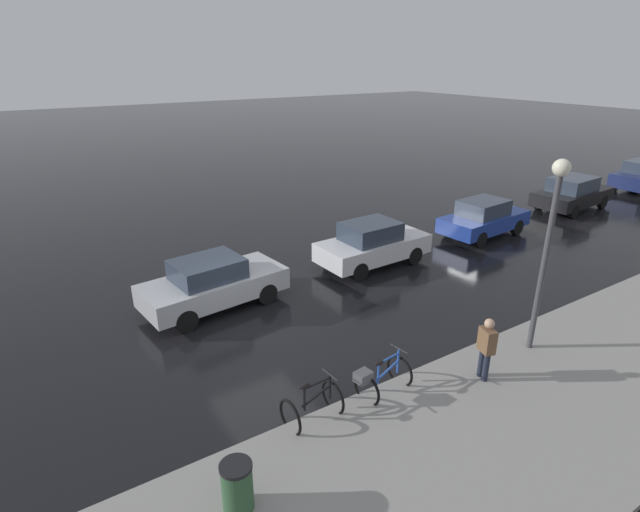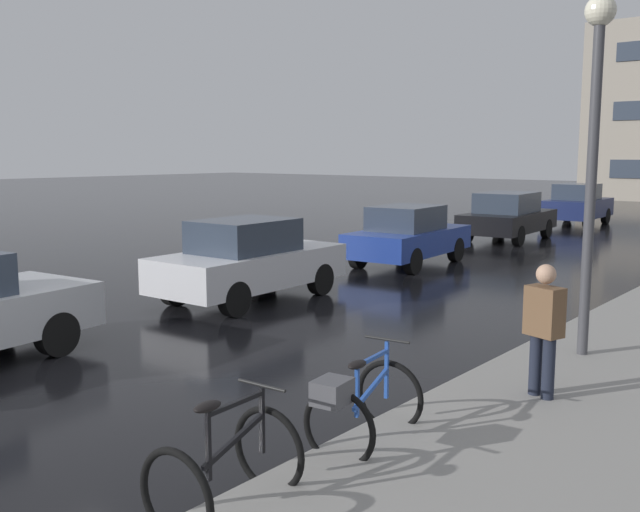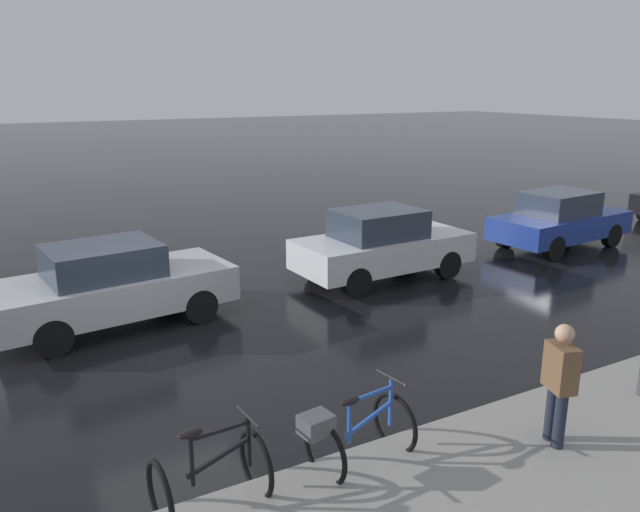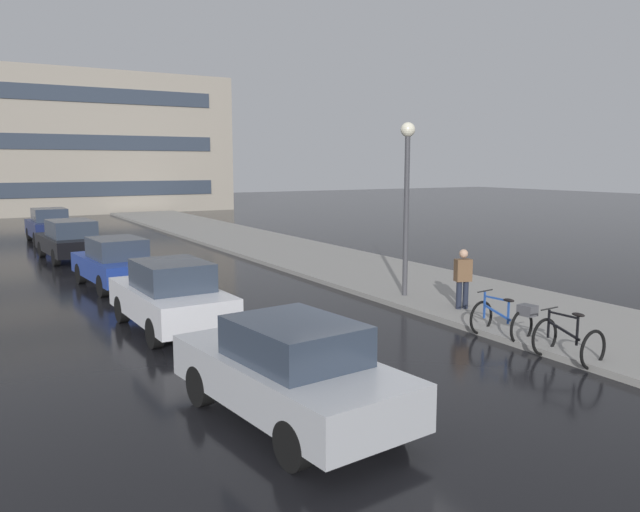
{
  "view_description": "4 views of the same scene",
  "coord_description": "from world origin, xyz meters",
  "px_view_note": "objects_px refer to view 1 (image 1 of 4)",
  "views": [
    {
      "loc": [
        10.63,
        -4.93,
        6.93
      ],
      "look_at": [
        -0.13,
        1.97,
        1.76
      ],
      "focal_mm": 28.0,
      "sensor_mm": 36.0,
      "label": 1
    },
    {
      "loc": [
        7.63,
        -4.3,
        2.86
      ],
      "look_at": [
        0.18,
        4.82,
        1.15
      ],
      "focal_mm": 40.0,
      "sensor_mm": 36.0,
      "label": 2
    },
    {
      "loc": [
        9.08,
        -2.37,
        4.27
      ],
      "look_at": [
        -0.66,
        3.03,
        1.19
      ],
      "focal_mm": 35.0,
      "sensor_mm": 36.0,
      "label": 3
    },
    {
      "loc": [
        -6.1,
        -8.23,
        3.74
      ],
      "look_at": [
        0.97,
        4.0,
        1.66
      ],
      "focal_mm": 35.0,
      "sensor_mm": 36.0,
      "label": 4
    }
  ],
  "objects_px": {
    "bicycle_second": "(379,378)",
    "car_blue": "(484,218)",
    "car_black": "(572,193)",
    "trash_bin": "(238,490)",
    "pedestrian": "(486,348)",
    "streetlamp": "(550,230)",
    "bicycle_nearest": "(312,405)",
    "car_silver": "(213,283)",
    "car_white": "(372,244)"
  },
  "relations": [
    {
      "from": "car_white",
      "to": "pedestrian",
      "type": "height_order",
      "value": "pedestrian"
    },
    {
      "from": "bicycle_second",
      "to": "car_silver",
      "type": "relative_size",
      "value": 0.33
    },
    {
      "from": "bicycle_nearest",
      "to": "car_blue",
      "type": "distance_m",
      "value": 13.17
    },
    {
      "from": "car_black",
      "to": "car_blue",
      "type": "bearing_deg",
      "value": -87.24
    },
    {
      "from": "car_black",
      "to": "streetlamp",
      "type": "bearing_deg",
      "value": -61.36
    },
    {
      "from": "trash_bin",
      "to": "car_blue",
      "type": "bearing_deg",
      "value": 116.6
    },
    {
      "from": "bicycle_nearest",
      "to": "car_blue",
      "type": "bearing_deg",
      "value": 116.09
    },
    {
      "from": "pedestrian",
      "to": "car_white",
      "type": "bearing_deg",
      "value": 162.24
    },
    {
      "from": "car_silver",
      "to": "streetlamp",
      "type": "relative_size",
      "value": 0.89
    },
    {
      "from": "car_blue",
      "to": "car_silver",
      "type": "bearing_deg",
      "value": -90.14
    },
    {
      "from": "bicycle_second",
      "to": "car_blue",
      "type": "height_order",
      "value": "car_blue"
    },
    {
      "from": "car_silver",
      "to": "car_blue",
      "type": "bearing_deg",
      "value": 89.86
    },
    {
      "from": "car_black",
      "to": "streetlamp",
      "type": "height_order",
      "value": "streetlamp"
    },
    {
      "from": "bicycle_second",
      "to": "car_blue",
      "type": "distance_m",
      "value": 11.77
    },
    {
      "from": "car_white",
      "to": "streetlamp",
      "type": "distance_m",
      "value": 6.98
    },
    {
      "from": "car_white",
      "to": "streetlamp",
      "type": "bearing_deg",
      "value": -1.27
    },
    {
      "from": "bicycle_nearest",
      "to": "car_white",
      "type": "height_order",
      "value": "car_white"
    },
    {
      "from": "car_silver",
      "to": "bicycle_nearest",
      "type": "bearing_deg",
      "value": -2.05
    },
    {
      "from": "pedestrian",
      "to": "streetlamp",
      "type": "relative_size",
      "value": 0.34
    },
    {
      "from": "car_silver",
      "to": "car_black",
      "type": "xyz_separation_m",
      "value": [
        -0.29,
        18.25,
        0.03
      ]
    },
    {
      "from": "car_black",
      "to": "trash_bin",
      "type": "relative_size",
      "value": 4.38
    },
    {
      "from": "car_blue",
      "to": "car_black",
      "type": "bearing_deg",
      "value": 92.76
    },
    {
      "from": "bicycle_nearest",
      "to": "car_black",
      "type": "bearing_deg",
      "value": 108.31
    },
    {
      "from": "car_white",
      "to": "car_black",
      "type": "bearing_deg",
      "value": 91.38
    },
    {
      "from": "bicycle_nearest",
      "to": "streetlamp",
      "type": "distance_m",
      "value": 6.62
    },
    {
      "from": "bicycle_nearest",
      "to": "car_silver",
      "type": "distance_m",
      "value": 5.83
    },
    {
      "from": "car_white",
      "to": "car_blue",
      "type": "distance_m",
      "value": 5.73
    },
    {
      "from": "bicycle_nearest",
      "to": "car_silver",
      "type": "xyz_separation_m",
      "value": [
        -5.82,
        0.21,
        0.35
      ]
    },
    {
      "from": "trash_bin",
      "to": "pedestrian",
      "type": "bearing_deg",
      "value": 92.28
    },
    {
      "from": "bicycle_nearest",
      "to": "car_silver",
      "type": "bearing_deg",
      "value": 177.95
    },
    {
      "from": "pedestrian",
      "to": "bicycle_second",
      "type": "bearing_deg",
      "value": -110.77
    },
    {
      "from": "car_white",
      "to": "pedestrian",
      "type": "bearing_deg",
      "value": -17.76
    },
    {
      "from": "bicycle_nearest",
      "to": "car_white",
      "type": "bearing_deg",
      "value": 133.64
    },
    {
      "from": "streetlamp",
      "to": "trash_bin",
      "type": "distance_m",
      "value": 8.56
    },
    {
      "from": "bicycle_nearest",
      "to": "car_white",
      "type": "distance_m",
      "value": 8.43
    },
    {
      "from": "car_black",
      "to": "trash_bin",
      "type": "distance_m",
      "value": 21.87
    },
    {
      "from": "bicycle_second",
      "to": "car_black",
      "type": "height_order",
      "value": "car_black"
    },
    {
      "from": "car_blue",
      "to": "car_black",
      "type": "height_order",
      "value": "car_black"
    },
    {
      "from": "bicycle_second",
      "to": "trash_bin",
      "type": "xyz_separation_m",
      "value": [
        1.11,
        -3.79,
        0.02
      ]
    },
    {
      "from": "bicycle_nearest",
      "to": "car_black",
      "type": "distance_m",
      "value": 19.45
    },
    {
      "from": "car_black",
      "to": "pedestrian",
      "type": "distance_m",
      "value": 16.17
    },
    {
      "from": "car_black",
      "to": "trash_bin",
      "type": "xyz_separation_m",
      "value": [
        7.32,
        -20.61,
        -0.28
      ]
    },
    {
      "from": "pedestrian",
      "to": "streetlamp",
      "type": "bearing_deg",
      "value": 96.8
    },
    {
      "from": "car_blue",
      "to": "car_white",
      "type": "bearing_deg",
      "value": -90.23
    },
    {
      "from": "bicycle_second",
      "to": "streetlamp",
      "type": "distance_m",
      "value": 5.15
    },
    {
      "from": "pedestrian",
      "to": "trash_bin",
      "type": "xyz_separation_m",
      "value": [
        0.24,
        -6.07,
        -0.42
      ]
    },
    {
      "from": "car_black",
      "to": "bicycle_nearest",
      "type": "bearing_deg",
      "value": -71.69
    },
    {
      "from": "bicycle_second",
      "to": "car_white",
      "type": "relative_size",
      "value": 0.34
    },
    {
      "from": "car_blue",
      "to": "pedestrian",
      "type": "bearing_deg",
      "value": -49.47
    },
    {
      "from": "bicycle_second",
      "to": "car_black",
      "type": "xyz_separation_m",
      "value": [
        -6.21,
        16.82,
        0.3
      ]
    }
  ]
}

